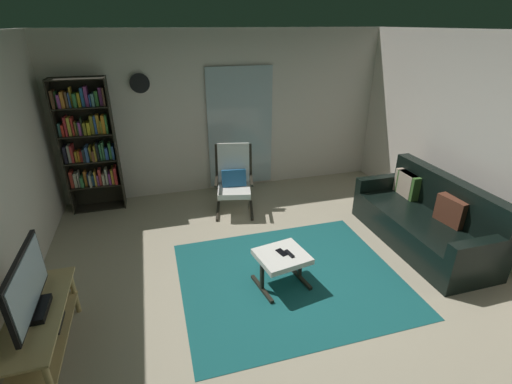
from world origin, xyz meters
name	(u,v)px	position (x,y,z in m)	size (l,w,h in m)	color
ground_plane	(284,287)	(0.00, 0.00, 0.00)	(7.02, 7.02, 0.00)	#B0A48A
wall_back	(226,114)	(0.00, 2.90, 1.30)	(5.60, 0.06, 2.60)	silver
wall_right	(509,154)	(2.70, 0.00, 1.30)	(0.06, 6.00, 2.60)	silver
glass_door_panel	(240,128)	(0.23, 2.83, 1.05)	(1.10, 0.01, 2.00)	silver
area_rug	(290,278)	(0.13, 0.13, 0.00)	(2.46, 2.09, 0.01)	#185A5B
tv_stand	(41,327)	(-2.29, -0.30, 0.34)	(0.43, 1.19, 0.51)	tan
television	(28,288)	(-2.29, -0.32, 0.76)	(0.20, 0.87, 0.54)	black
bookshelf_near_tv	(89,143)	(-2.12, 2.64, 1.06)	(0.76, 0.30, 1.99)	black
leather_sofa	(425,221)	(2.09, 0.37, 0.32)	(0.84, 1.97, 0.90)	black
lounge_armchair	(234,177)	(-0.09, 1.99, 0.53)	(0.69, 0.76, 1.02)	black
ottoman	(282,259)	(-0.01, 0.06, 0.33)	(0.60, 0.56, 0.40)	white
tv_remote	(289,254)	(0.06, 0.03, 0.41)	(0.04, 0.14, 0.02)	black
cell_phone	(282,252)	(-0.01, 0.08, 0.41)	(0.07, 0.14, 0.01)	black
wall_clock	(140,83)	(-1.30, 2.82, 1.85)	(0.29, 0.03, 0.29)	silver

